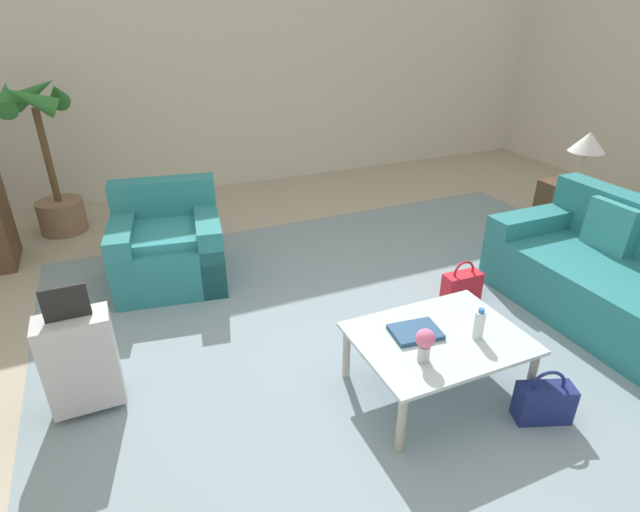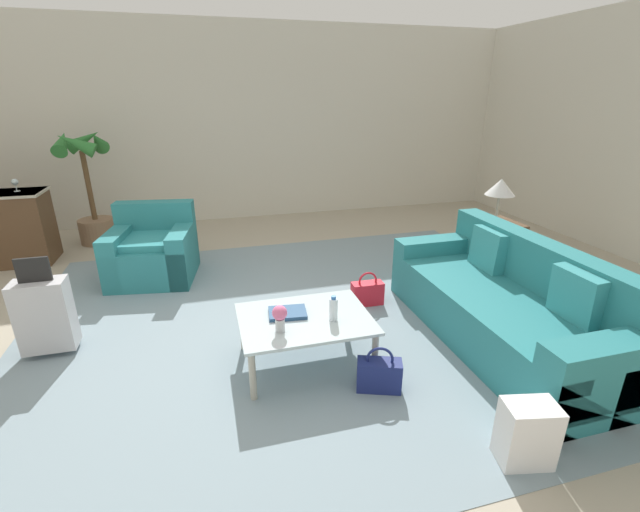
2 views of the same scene
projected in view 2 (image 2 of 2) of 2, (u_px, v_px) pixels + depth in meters
name	position (u px, v px, depth m)	size (l,w,h in m)	color
ground_plane	(249.00, 337.00, 3.80)	(12.00, 12.00, 0.00)	#A89E89
wall_back	(214.00, 125.00, 6.91)	(10.24, 0.12, 3.10)	beige
area_rug	(309.00, 318.00, 4.13)	(5.20, 4.40, 0.01)	gray
couch	(509.00, 307.00, 3.70)	(0.95, 2.31, 0.87)	teal
armchair	(154.00, 253.00, 4.98)	(1.02, 0.99, 0.84)	teal
coffee_table	(305.00, 323.00, 3.32)	(1.01, 0.76, 0.41)	silver
water_bottle	(333.00, 309.00, 3.23)	(0.06, 0.06, 0.20)	silver
coffee_table_book	(288.00, 313.00, 3.34)	(0.29, 0.22, 0.03)	navy
flower_vase	(280.00, 316.00, 3.07)	(0.11, 0.11, 0.21)	#B2B7BC
side_table	(492.00, 242.00, 5.40)	(0.56, 0.56, 0.54)	#513823
table_lamp	(501.00, 188.00, 5.16)	(0.35, 0.35, 0.54)	#ADA899
wine_glass_rightmost	(15.00, 183.00, 5.18)	(0.08, 0.08, 0.15)	silver
suitcase_silver	(45.00, 314.00, 3.46)	(0.40, 0.22, 0.85)	#B7B7BC
handbag_red	(367.00, 293.00, 4.36)	(0.32, 0.15, 0.36)	red
handbag_navy	(379.00, 374.00, 3.09)	(0.35, 0.24, 0.36)	navy
backpack_white	(526.00, 433.00, 2.47)	(0.33, 0.30, 0.40)	white
potted_palm	(89.00, 189.00, 5.96)	(0.64, 0.64, 1.62)	#84664C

